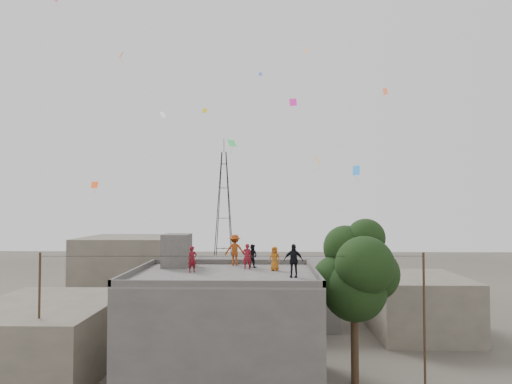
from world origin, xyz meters
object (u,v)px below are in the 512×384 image
stair_head_box (177,250)px  tree (357,272)px  transmission_tower (224,212)px  person_dark_adult (293,261)px  person_red_adult (247,256)px

stair_head_box → tree: tree is taller
stair_head_box → transmission_tower: transmission_tower is taller
tree → person_dark_adult: bearing=-154.7°
transmission_tower → stair_head_box: bearing=-88.8°
transmission_tower → person_dark_adult: bearing=-79.4°
tree → transmission_tower: (-11.37, 39.40, 2.97)m
tree → person_dark_adult: tree is taller
transmission_tower → person_red_adult: size_ratio=13.40×
tree → transmission_tower: transmission_tower is taller
person_red_adult → person_dark_adult: (2.55, -2.85, 0.12)m
tree → person_red_adult: (-6.21, 1.12, 0.74)m
stair_head_box → tree: size_ratio=0.22×
person_red_adult → stair_head_box: bearing=-18.9°
stair_head_box → person_red_adult: size_ratio=1.34×
person_red_adult → person_dark_adult: bearing=124.4°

